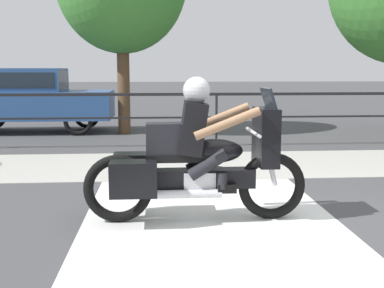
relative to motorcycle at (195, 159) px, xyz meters
name	(u,v)px	position (x,y,z in m)	size (l,w,h in m)	color
ground_plane	(279,228)	(0.86, -0.31, -0.69)	(120.00, 120.00, 0.00)	#424244
sidewalk_band	(230,164)	(0.86, 3.09, -0.68)	(44.00, 2.40, 0.01)	#A8A59E
crosswalk_band	(216,235)	(0.18, -0.51, -0.68)	(2.77, 6.00, 0.01)	silver
fence_railing	(216,104)	(0.86, 5.02, 0.22)	(36.00, 0.05, 1.15)	black
motorcycle	(195,159)	(0.00, 0.00, 0.00)	(2.41, 0.76, 1.56)	black
parked_car	(29,96)	(-3.72, 7.78, 0.26)	(4.12, 1.65, 1.66)	#284C84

